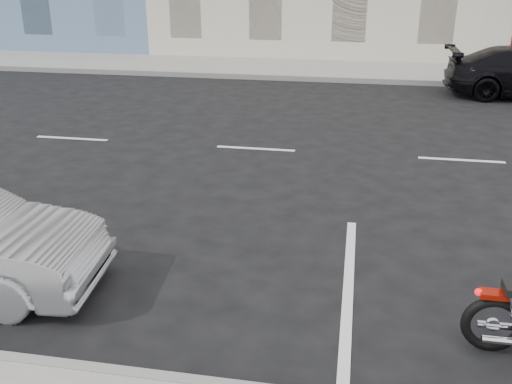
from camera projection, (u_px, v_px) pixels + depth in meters
ground at (356, 154)px, 11.22m from camera, size 120.00×120.00×0.00m
sidewalk_far at (215, 66)px, 19.93m from camera, size 80.00×3.40×0.15m
curb_far at (203, 75)px, 18.38m from camera, size 80.00×0.12×0.16m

